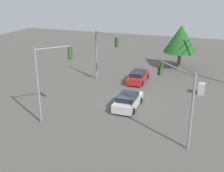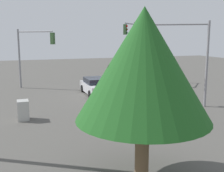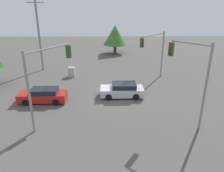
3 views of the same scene
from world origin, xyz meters
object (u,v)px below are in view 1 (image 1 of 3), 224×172
(sedan_silver, at_px, (128,101))
(traffic_signal_main, at_px, (104,48))
(traffic_signal_aux, at_px, (51,71))
(electrical_cabinet, at_px, (201,89))
(sedan_red, at_px, (138,76))
(traffic_signal_cross, at_px, (177,89))

(sedan_silver, distance_m, traffic_signal_main, 8.56)
(traffic_signal_aux, bearing_deg, electrical_cabinet, -5.32)
(sedan_silver, xyz_separation_m, sedan_red, (-7.75, -1.07, -0.03))
(sedan_silver, relative_size, electrical_cabinet, 3.54)
(traffic_signal_cross, bearing_deg, sedan_red, -15.82)
(electrical_cabinet, bearing_deg, sedan_silver, -46.43)
(sedan_silver, relative_size, traffic_signal_aux, 0.66)
(sedan_red, height_order, traffic_signal_aux, traffic_signal_aux)
(sedan_silver, height_order, traffic_signal_aux, traffic_signal_aux)
(traffic_signal_cross, xyz_separation_m, electrical_cabinet, (-10.19, 1.43, -3.40))
(sedan_red, distance_m, traffic_signal_cross, 13.71)
(traffic_signal_main, bearing_deg, traffic_signal_aux, -58.57)
(sedan_silver, distance_m, electrical_cabinet, 8.86)
(sedan_red, xyz_separation_m, electrical_cabinet, (1.64, 7.49, -0.05))
(sedan_red, height_order, traffic_signal_main, traffic_signal_main)
(sedan_silver, relative_size, traffic_signal_main, 0.70)
(traffic_signal_aux, bearing_deg, traffic_signal_main, 39.43)
(electrical_cabinet, bearing_deg, traffic_signal_main, -89.83)
(sedan_silver, distance_m, sedan_red, 7.82)
(sedan_silver, distance_m, traffic_signal_aux, 8.07)
(sedan_red, relative_size, traffic_signal_aux, 0.68)
(traffic_signal_cross, bearing_deg, sedan_silver, 7.79)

